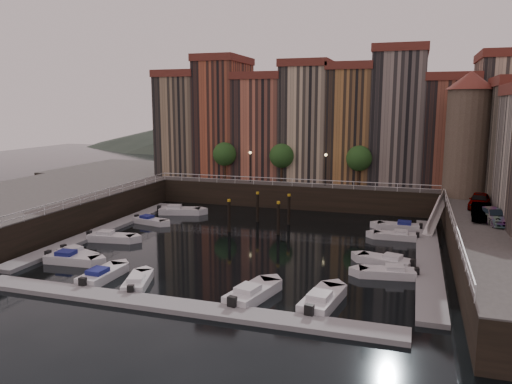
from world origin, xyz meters
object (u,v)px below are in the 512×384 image
(boat_left_0, at_px, (71,259))
(boat_left_2, at_px, (111,237))
(car_c, at_px, (493,217))
(car_b, at_px, (481,213))
(mooring_pilings, at_px, (264,213))
(gangway, at_px, (436,213))
(car_a, at_px, (479,202))
(corner_tower, at_px, (468,133))
(boat_left_1, at_px, (77,254))

(boat_left_0, distance_m, boat_left_2, 7.01)
(boat_left_2, relative_size, car_c, 1.07)
(boat_left_2, relative_size, car_b, 1.12)
(mooring_pilings, bearing_deg, gangway, 14.03)
(mooring_pilings, height_order, car_c, car_c)
(boat_left_0, relative_size, car_b, 1.12)
(car_a, relative_size, car_c, 1.00)
(gangway, bearing_deg, car_c, -63.89)
(car_b, bearing_deg, car_a, 89.54)
(car_c, bearing_deg, gangway, 96.62)
(boat_left_2, distance_m, car_b, 34.70)
(gangway, height_order, mooring_pilings, gangway)
(mooring_pilings, relative_size, car_c, 1.22)
(boat_left_2, bearing_deg, boat_left_0, -90.80)
(gangway, relative_size, car_a, 1.81)
(mooring_pilings, height_order, boat_left_0, mooring_pilings)
(corner_tower, distance_m, boat_left_1, 42.09)
(gangway, relative_size, mooring_pilings, 1.49)
(boat_left_2, xyz_separation_m, car_c, (34.73, 5.39, 3.29))
(car_a, height_order, car_c, car_a)
(boat_left_0, xyz_separation_m, boat_left_1, (-0.53, 1.41, -0.04))
(gangway, xyz_separation_m, boat_left_2, (-30.47, -14.08, -1.55))
(car_a, bearing_deg, car_c, -75.89)
(corner_tower, xyz_separation_m, boat_left_1, (-33.05, -24.13, -9.86))
(car_b, bearing_deg, boat_left_2, -164.66)
(boat_left_0, bearing_deg, car_b, 18.58)
(car_c, bearing_deg, boat_left_1, 178.14)
(boat_left_1, xyz_separation_m, car_b, (33.57, 12.23, 3.38))
(mooring_pilings, height_order, car_b, car_b)
(gangway, xyz_separation_m, boat_left_1, (-30.15, -19.63, -1.58))
(mooring_pilings, xyz_separation_m, car_a, (21.55, 2.25, 2.13))
(mooring_pilings, relative_size, boat_left_0, 1.14)
(boat_left_0, height_order, car_b, car_b)
(boat_left_2, bearing_deg, mooring_pilings, 29.37)
(boat_left_0, bearing_deg, gangway, 31.53)
(gangway, height_order, boat_left_0, gangway)
(boat_left_0, height_order, boat_left_1, boat_left_0)
(corner_tower, xyz_separation_m, boat_left_2, (-33.37, -18.58, -9.82))
(gangway, distance_m, car_a, 4.79)
(corner_tower, distance_m, gangway, 9.86)
(boat_left_1, bearing_deg, boat_left_0, -50.46)
(corner_tower, bearing_deg, car_b, -87.52)
(mooring_pilings, bearing_deg, car_a, 5.97)
(gangway, distance_m, boat_left_0, 36.37)
(boat_left_1, bearing_deg, boat_left_2, 112.21)
(boat_left_0, bearing_deg, boat_left_1, 106.75)
(boat_left_2, bearing_deg, gangway, 17.05)
(boat_left_1, height_order, car_b, car_b)
(corner_tower, height_order, car_c, corner_tower)
(car_c, bearing_deg, car_a, 74.22)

